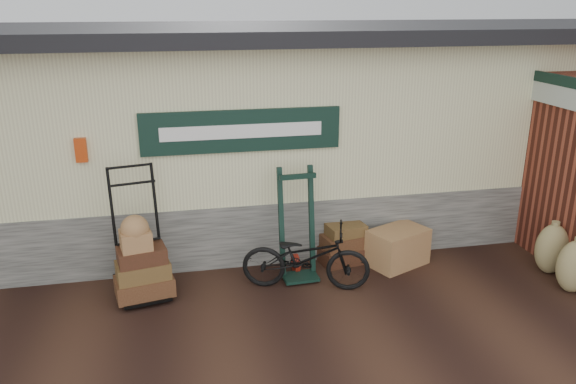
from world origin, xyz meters
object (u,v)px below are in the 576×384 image
at_px(suitcase_stack, 344,243).
at_px(wicker_hamper, 398,247).
at_px(green_barrow, 298,224).
at_px(porter_trolley, 138,232).
at_px(bicycle, 306,254).

xyz_separation_m(suitcase_stack, wicker_hamper, (0.73, -0.22, -0.03)).
xyz_separation_m(green_barrow, wicker_hamper, (1.46, 0.06, -0.49)).
bearing_deg(porter_trolley, suitcase_stack, -4.32).
height_order(porter_trolley, green_barrow, porter_trolley).
bearing_deg(bicycle, green_barrow, 21.33).
xyz_separation_m(green_barrow, suitcase_stack, (0.73, 0.27, -0.46)).
distance_m(green_barrow, wicker_hamper, 1.54).
height_order(porter_trolley, suitcase_stack, porter_trolley).
relative_size(wicker_hamper, bicycle, 0.48).
distance_m(porter_trolley, suitcase_stack, 2.85).
distance_m(porter_trolley, green_barrow, 2.04).
height_order(suitcase_stack, wicker_hamper, suitcase_stack).
distance_m(suitcase_stack, wicker_hamper, 0.76).
height_order(wicker_hamper, bicycle, bicycle).
bearing_deg(bicycle, suitcase_stack, -31.78).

